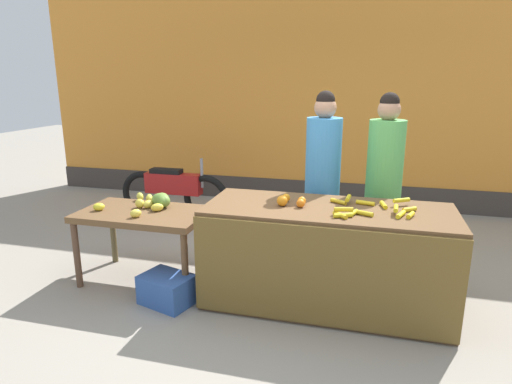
{
  "coord_description": "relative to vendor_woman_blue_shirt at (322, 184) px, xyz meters",
  "views": [
    {
      "loc": [
        0.75,
        -3.51,
        1.93
      ],
      "look_at": [
        -0.22,
        0.15,
        0.92
      ],
      "focal_mm": 30.48,
      "sensor_mm": 36.0,
      "label": 1
    }
  ],
  "objects": [
    {
      "name": "orange_pile",
      "position": [
        -0.19,
        -0.67,
        0.0
      ],
      "size": [
        0.24,
        0.22,
        0.09
      ],
      "color": "orange",
      "rests_on": "fruit_stall_counter"
    },
    {
      "name": "parked_motorcycle",
      "position": [
        -2.17,
        1.18,
        -0.51
      ],
      "size": [
        1.6,
        0.18,
        0.88
      ],
      "color": "black",
      "rests_on": "ground"
    },
    {
      "name": "banana_bunch_pile",
      "position": [
        0.47,
        -0.69,
        -0.01
      ],
      "size": [
        0.71,
        0.57,
        0.07
      ],
      "color": "yellow",
      "rests_on": "fruit_stall_counter"
    },
    {
      "name": "side_table_wooden",
      "position": [
        -1.61,
        -0.66,
        -0.29
      ],
      "size": [
        1.19,
        0.7,
        0.7
      ],
      "color": "brown",
      "rests_on": "ground"
    },
    {
      "name": "mango_papaya_pile",
      "position": [
        -1.56,
        -0.52,
        -0.15
      ],
      "size": [
        0.72,
        0.63,
        0.14
      ],
      "color": "#E5DA46",
      "rests_on": "side_table_wooden"
    },
    {
      "name": "ground_plane",
      "position": [
        -0.32,
        -0.66,
        -0.91
      ],
      "size": [
        24.0,
        24.0,
        0.0
      ],
      "primitive_type": "plane",
      "color": "gray"
    },
    {
      "name": "fruit_stall_counter",
      "position": [
        0.13,
        -0.67,
        -0.48
      ],
      "size": [
        2.07,
        0.85,
        0.87
      ],
      "color": "brown",
      "rests_on": "ground"
    },
    {
      "name": "produce_sack",
      "position": [
        -0.76,
        0.07,
        -0.66
      ],
      "size": [
        0.42,
        0.45,
        0.5
      ],
      "primitive_type": "ellipsoid",
      "rotation": [
        0.0,
        0.0,
        1.97
      ],
      "color": "tan",
      "rests_on": "ground"
    },
    {
      "name": "market_wall_back",
      "position": [
        -0.32,
        2.53,
        0.64
      ],
      "size": [
        9.13,
        0.23,
        3.18
      ],
      "color": "orange",
      "rests_on": "ground"
    },
    {
      "name": "vendor_woman_blue_shirt",
      "position": [
        0.0,
        0.0,
        0.0
      ],
      "size": [
        0.34,
        0.34,
        1.81
      ],
      "color": "#33333D",
      "rests_on": "ground"
    },
    {
      "name": "produce_crate",
      "position": [
        -1.21,
        -1.03,
        -0.78
      ],
      "size": [
        0.51,
        0.43,
        0.26
      ],
      "primitive_type": "cube",
      "rotation": [
        0.0,
        0.0,
        -0.29
      ],
      "color": "#3359A5",
      "rests_on": "ground"
    },
    {
      "name": "vendor_woman_green_shirt",
      "position": [
        0.58,
        0.07,
        -0.01
      ],
      "size": [
        0.34,
        0.34,
        1.8
      ],
      "color": "#33333D",
      "rests_on": "ground"
    }
  ]
}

